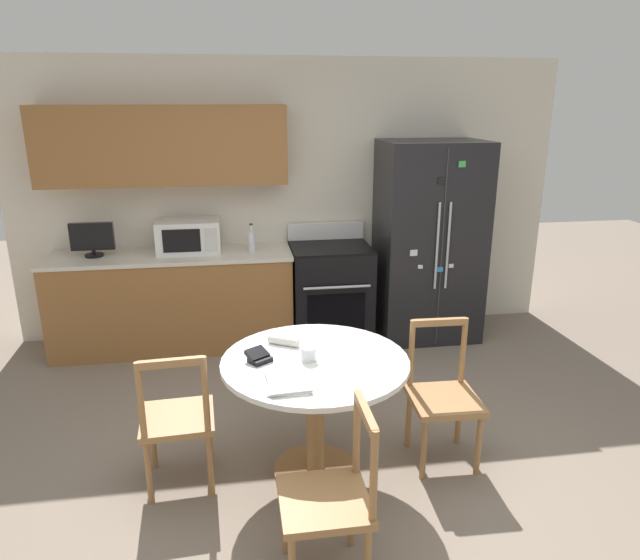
# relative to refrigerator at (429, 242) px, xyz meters

# --- Properties ---
(ground_plane) EXTENTS (14.00, 14.00, 0.00)m
(ground_plane) POSITION_rel_refrigerator_xyz_m (-1.28, -2.23, -0.94)
(ground_plane) COLOR gray
(back_wall) EXTENTS (5.20, 0.44, 2.60)m
(back_wall) POSITION_rel_refrigerator_xyz_m (-1.58, 0.36, 0.51)
(back_wall) COLOR silver
(back_wall) RESTS_ON ground_plane
(kitchen_counter) EXTENTS (2.17, 0.64, 0.90)m
(kitchen_counter) POSITION_rel_refrigerator_xyz_m (-2.40, 0.06, -0.49)
(kitchen_counter) COLOR #936033
(kitchen_counter) RESTS_ON ground_plane
(refrigerator) EXTENTS (0.94, 0.73, 1.87)m
(refrigerator) POSITION_rel_refrigerator_xyz_m (0.00, 0.00, 0.00)
(refrigerator) COLOR black
(refrigerator) RESTS_ON ground_plane
(oven_range) EXTENTS (0.74, 0.68, 1.08)m
(oven_range) POSITION_rel_refrigerator_xyz_m (-0.94, 0.03, -0.47)
(oven_range) COLOR black
(oven_range) RESTS_ON ground_plane
(microwave) EXTENTS (0.56, 0.38, 0.29)m
(microwave) POSITION_rel_refrigerator_xyz_m (-2.23, 0.11, 0.11)
(microwave) COLOR white
(microwave) RESTS_ON kitchen_counter
(countertop_tv) EXTENTS (0.37, 0.16, 0.30)m
(countertop_tv) POSITION_rel_refrigerator_xyz_m (-3.05, 0.06, 0.13)
(countertop_tv) COLOR black
(countertop_tv) RESTS_ON kitchen_counter
(counter_bottle) EXTENTS (0.07, 0.07, 0.26)m
(counter_bottle) POSITION_rel_refrigerator_xyz_m (-1.67, 0.02, 0.06)
(counter_bottle) COLOR silver
(counter_bottle) RESTS_ON kitchen_counter
(dining_table) EXTENTS (1.11, 1.11, 0.77)m
(dining_table) POSITION_rel_refrigerator_xyz_m (-1.38, -2.03, -0.33)
(dining_table) COLOR white
(dining_table) RESTS_ON ground_plane
(dining_chair_right) EXTENTS (0.43, 0.43, 0.90)m
(dining_chair_right) POSITION_rel_refrigerator_xyz_m (-0.57, -2.01, -0.50)
(dining_chair_right) COLOR #9E7042
(dining_chair_right) RESTS_ON ground_plane
(dining_chair_left) EXTENTS (0.44, 0.44, 0.90)m
(dining_chair_left) POSITION_rel_refrigerator_xyz_m (-2.20, -2.03, -0.50)
(dining_chair_left) COLOR #9E7042
(dining_chair_left) RESTS_ON ground_plane
(dining_chair_near) EXTENTS (0.42, 0.42, 0.90)m
(dining_chair_near) POSITION_rel_refrigerator_xyz_m (-1.43, -2.85, -0.50)
(dining_chair_near) COLOR #9E7042
(dining_chair_near) RESTS_ON ground_plane
(candle_glass) EXTENTS (0.09, 0.09, 0.08)m
(candle_glass) POSITION_rel_refrigerator_xyz_m (-1.42, -2.03, -0.13)
(candle_glass) COLOR silver
(candle_glass) RESTS_ON dining_table
(folded_napkin) EXTENTS (0.20, 0.14, 0.05)m
(folded_napkin) POSITION_rel_refrigerator_xyz_m (-1.55, -1.80, -0.14)
(folded_napkin) COLOR silver
(folded_napkin) RESTS_ON dining_table
(wallet) EXTENTS (0.17, 0.17, 0.07)m
(wallet) POSITION_rel_refrigerator_xyz_m (-1.71, -2.00, -0.14)
(wallet) COLOR black
(wallet) RESTS_ON dining_table
(mail_stack) EXTENTS (0.25, 0.32, 0.02)m
(mail_stack) POSITION_rel_refrigerator_xyz_m (-1.57, -2.30, -0.16)
(mail_stack) COLOR white
(mail_stack) RESTS_ON dining_table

